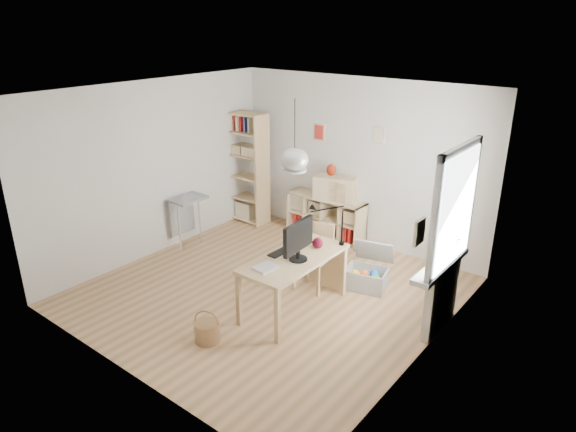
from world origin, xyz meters
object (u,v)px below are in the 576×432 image
Objects in this scene: cube_shelf at (326,220)px; drawer_chest at (335,188)px; tall_bookshelf at (246,163)px; monitor at (298,239)px; chair at (315,252)px; desk at (294,264)px; storage_chest at (368,274)px.

drawer_chest is (0.19, -0.04, 0.62)m from cube_shelf.
tall_bookshelf is 3.33m from monitor.
chair is at bearing -83.50° from drawer_chest.
chair is (-0.16, 0.68, -0.14)m from desk.
tall_bookshelf is 3.44× the size of monitor.
chair is at bearing -27.68° from tall_bookshelf.
chair is at bearing -156.95° from storage_chest.
cube_shelf is at bearing 112.00° from monitor.
tall_bookshelf is 2.92× the size of drawer_chest.
tall_bookshelf is 2.20× the size of chair.
monitor reaches higher than drawer_chest.
desk is 2.36m from drawer_chest.
storage_chest is 1.47m from monitor.
monitor reaches higher than storage_chest.
tall_bookshelf is at bearing 170.50° from drawer_chest.
tall_bookshelf reaches higher than storage_chest.
desk reaches higher than cube_shelf.
drawer_chest is at bearing 110.74° from desk.
tall_bookshelf reaches higher than desk.
chair is 1.23× the size of storage_chest.
cube_shelf is 2.62m from monitor.
desk is 2.48m from cube_shelf.
storage_chest is 1.08× the size of drawer_chest.
storage_chest is at bearing -15.35° from tall_bookshelf.
chair is (2.42, -1.27, -0.57)m from tall_bookshelf.
storage_chest is at bearing 28.02° from chair.
desk is 2.19× the size of drawer_chest.
monitor reaches higher than chair.
desk is 3.27m from tall_bookshelf.
tall_bookshelf is 1.78m from drawer_chest.
cube_shelf is at bearing 111.09° from chair.
monitor is at bearing -36.55° from tall_bookshelf.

